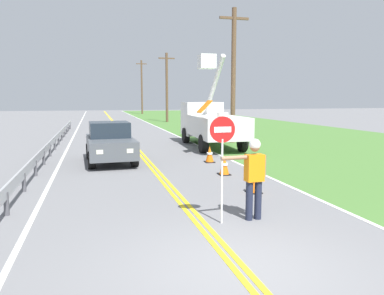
{
  "coord_description": "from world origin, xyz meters",
  "views": [
    {
      "loc": [
        -2.18,
        -5.29,
        2.71
      ],
      "look_at": [
        0.72,
        5.71,
        1.2
      ],
      "focal_mm": 34.93,
      "sensor_mm": 36.0,
      "label": 1
    }
  ],
  "objects_px": {
    "flagger_worker": "(254,174)",
    "utility_pole_near": "(233,74)",
    "stop_sign_paddle": "(222,146)",
    "utility_bucket_truck": "(210,121)",
    "traffic_cone_lead": "(254,181)",
    "traffic_cone_mid": "(224,165)",
    "utility_pole_mid": "(167,86)",
    "traffic_cone_tail": "(210,154)",
    "utility_pole_far": "(142,86)",
    "oncoming_sedan_nearest": "(110,143)"
  },
  "relations": [
    {
      "from": "flagger_worker",
      "to": "utility_pole_near",
      "type": "height_order",
      "value": "utility_pole_near"
    },
    {
      "from": "stop_sign_paddle",
      "to": "utility_bucket_truck",
      "type": "distance_m",
      "value": 13.27
    },
    {
      "from": "utility_pole_near",
      "to": "traffic_cone_lead",
      "type": "xyz_separation_m",
      "value": [
        -3.8,
        -11.66,
        -3.83
      ]
    },
    {
      "from": "traffic_cone_mid",
      "to": "utility_pole_near",
      "type": "bearing_deg",
      "value": 67.39
    },
    {
      "from": "flagger_worker",
      "to": "utility_pole_mid",
      "type": "bearing_deg",
      "value": 82.19
    },
    {
      "from": "flagger_worker",
      "to": "traffic_cone_tail",
      "type": "height_order",
      "value": "flagger_worker"
    },
    {
      "from": "flagger_worker",
      "to": "traffic_cone_mid",
      "type": "height_order",
      "value": "flagger_worker"
    },
    {
      "from": "utility_pole_mid",
      "to": "traffic_cone_lead",
      "type": "relative_size",
      "value": 11.01
    },
    {
      "from": "utility_pole_near",
      "to": "utility_pole_far",
      "type": "relative_size",
      "value": 0.89
    },
    {
      "from": "stop_sign_paddle",
      "to": "utility_pole_near",
      "type": "bearing_deg",
      "value": 68.18
    },
    {
      "from": "utility_pole_far",
      "to": "oncoming_sedan_nearest",
      "type": "bearing_deg",
      "value": -98.82
    },
    {
      "from": "utility_pole_near",
      "to": "traffic_cone_mid",
      "type": "bearing_deg",
      "value": -112.61
    },
    {
      "from": "utility_pole_mid",
      "to": "traffic_cone_tail",
      "type": "xyz_separation_m",
      "value": [
        -3.41,
        -26.99,
        -3.7
      ]
    },
    {
      "from": "flagger_worker",
      "to": "stop_sign_paddle",
      "type": "bearing_deg",
      "value": -175.46
    },
    {
      "from": "traffic_cone_tail",
      "to": "traffic_cone_lead",
      "type": "bearing_deg",
      "value": -93.38
    },
    {
      "from": "stop_sign_paddle",
      "to": "utility_pole_far",
      "type": "relative_size",
      "value": 0.26
    },
    {
      "from": "utility_pole_far",
      "to": "traffic_cone_mid",
      "type": "distance_m",
      "value": 51.81
    },
    {
      "from": "utility_bucket_truck",
      "to": "traffic_cone_tail",
      "type": "relative_size",
      "value": 9.83
    },
    {
      "from": "traffic_cone_tail",
      "to": "utility_pole_far",
      "type": "bearing_deg",
      "value": 86.08
    },
    {
      "from": "flagger_worker",
      "to": "utility_bucket_truck",
      "type": "xyz_separation_m",
      "value": [
        2.97,
        12.67,
        0.36
      ]
    },
    {
      "from": "utility_bucket_truck",
      "to": "oncoming_sedan_nearest",
      "type": "xyz_separation_m",
      "value": [
        -5.72,
        -4.14,
        -0.57
      ]
    },
    {
      "from": "oncoming_sedan_nearest",
      "to": "traffic_cone_lead",
      "type": "relative_size",
      "value": 5.96
    },
    {
      "from": "utility_pole_near",
      "to": "traffic_cone_tail",
      "type": "xyz_separation_m",
      "value": [
        -3.49,
        -6.44,
        -3.83
      ]
    },
    {
      "from": "utility_pole_near",
      "to": "traffic_cone_mid",
      "type": "relative_size",
      "value": 11.38
    },
    {
      "from": "utility_pole_far",
      "to": "stop_sign_paddle",
      "type": "bearing_deg",
      "value": -95.5
    },
    {
      "from": "utility_pole_mid",
      "to": "utility_pole_far",
      "type": "bearing_deg",
      "value": 90.14
    },
    {
      "from": "utility_pole_near",
      "to": "utility_pole_far",
      "type": "xyz_separation_m",
      "value": [
        -0.14,
        42.46,
        0.51
      ]
    },
    {
      "from": "flagger_worker",
      "to": "traffic_cone_lead",
      "type": "xyz_separation_m",
      "value": [
        1.01,
        2.2,
        -0.71
      ]
    },
    {
      "from": "utility_pole_near",
      "to": "utility_bucket_truck",
      "type": "bearing_deg",
      "value": -147.22
    },
    {
      "from": "utility_bucket_truck",
      "to": "traffic_cone_lead",
      "type": "xyz_separation_m",
      "value": [
        -1.96,
        -10.47,
        -1.07
      ]
    },
    {
      "from": "utility_bucket_truck",
      "to": "utility_pole_far",
      "type": "distance_m",
      "value": 43.8
    },
    {
      "from": "oncoming_sedan_nearest",
      "to": "utility_pole_near",
      "type": "xyz_separation_m",
      "value": [
        7.56,
        5.33,
        3.33
      ]
    },
    {
      "from": "utility_pole_mid",
      "to": "traffic_cone_tail",
      "type": "height_order",
      "value": "utility_pole_mid"
    },
    {
      "from": "stop_sign_paddle",
      "to": "utility_pole_far",
      "type": "bearing_deg",
      "value": 84.5
    },
    {
      "from": "flagger_worker",
      "to": "oncoming_sedan_nearest",
      "type": "height_order",
      "value": "flagger_worker"
    },
    {
      "from": "oncoming_sedan_nearest",
      "to": "utility_pole_near",
      "type": "height_order",
      "value": "utility_pole_near"
    },
    {
      "from": "traffic_cone_mid",
      "to": "utility_bucket_truck",
      "type": "bearing_deg",
      "value": 76.23
    },
    {
      "from": "flagger_worker",
      "to": "oncoming_sedan_nearest",
      "type": "bearing_deg",
      "value": 107.88
    },
    {
      "from": "utility_bucket_truck",
      "to": "oncoming_sedan_nearest",
      "type": "distance_m",
      "value": 7.08
    },
    {
      "from": "utility_pole_mid",
      "to": "utility_pole_far",
      "type": "relative_size",
      "value": 0.86
    },
    {
      "from": "utility_pole_far",
      "to": "traffic_cone_lead",
      "type": "height_order",
      "value": "utility_pole_far"
    },
    {
      "from": "flagger_worker",
      "to": "stop_sign_paddle",
      "type": "distance_m",
      "value": 1.02
    },
    {
      "from": "utility_pole_mid",
      "to": "utility_pole_far",
      "type": "height_order",
      "value": "utility_pole_far"
    },
    {
      "from": "flagger_worker",
      "to": "traffic_cone_lead",
      "type": "distance_m",
      "value": 2.52
    },
    {
      "from": "traffic_cone_lead",
      "to": "traffic_cone_mid",
      "type": "xyz_separation_m",
      "value": [
        0.03,
        2.61,
        0.0
      ]
    },
    {
      "from": "oncoming_sedan_nearest",
      "to": "traffic_cone_mid",
      "type": "height_order",
      "value": "oncoming_sedan_nearest"
    },
    {
      "from": "utility_pole_mid",
      "to": "traffic_cone_mid",
      "type": "distance_m",
      "value": 30.06
    },
    {
      "from": "stop_sign_paddle",
      "to": "flagger_worker",
      "type": "bearing_deg",
      "value": 4.54
    },
    {
      "from": "stop_sign_paddle",
      "to": "traffic_cone_tail",
      "type": "bearing_deg",
      "value": 74.46
    },
    {
      "from": "oncoming_sedan_nearest",
      "to": "utility_pole_near",
      "type": "distance_m",
      "value": 9.83
    }
  ]
}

